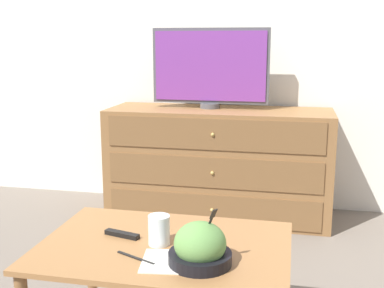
{
  "coord_description": "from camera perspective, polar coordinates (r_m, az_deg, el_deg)",
  "views": [
    {
      "loc": [
        0.35,
        -3.46,
        1.19
      ],
      "look_at": [
        -0.08,
        -1.45,
        0.76
      ],
      "focal_mm": 45.0,
      "sensor_mm": 36.0,
      "label": 1
    }
  ],
  "objects": [
    {
      "name": "drink_cup",
      "position": [
        1.84,
        -3.92,
        -10.34
      ],
      "size": [
        0.08,
        0.08,
        0.11
      ],
      "color": "#9E6638",
      "rests_on": "coffee_table"
    },
    {
      "name": "knife",
      "position": [
        1.75,
        -6.68,
        -13.26
      ],
      "size": [
        0.16,
        0.08,
        0.01
      ],
      "color": "black",
      "rests_on": "coffee_table"
    },
    {
      "name": "ground_plane",
      "position": [
        3.67,
        6.01,
        -6.95
      ],
      "size": [
        12.0,
        12.0,
        0.0
      ],
      "primitive_type": "plane",
      "color": "#70665B"
    },
    {
      "name": "remote_control",
      "position": [
        1.94,
        -8.3,
        -10.54
      ],
      "size": [
        0.15,
        0.06,
        0.02
      ],
      "color": "black",
      "rests_on": "coffee_table"
    },
    {
      "name": "dresser",
      "position": [
        3.31,
        3.17,
        -2.28
      ],
      "size": [
        1.5,
        0.52,
        0.75
      ],
      "color": "olive",
      "rests_on": "ground_plane"
    },
    {
      "name": "wall_back",
      "position": [
        3.5,
        6.53,
        13.75
      ],
      "size": [
        12.0,
        0.05,
        2.6
      ],
      "color": "white",
      "rests_on": "ground_plane"
    },
    {
      "name": "takeout_bowl",
      "position": [
        1.68,
        0.96,
        -12.19
      ],
      "size": [
        0.22,
        0.22,
        0.2
      ],
      "color": "black",
      "rests_on": "coffee_table"
    },
    {
      "name": "napkin",
      "position": [
        1.72,
        -2.73,
        -13.72
      ],
      "size": [
        0.21,
        0.21,
        0.0
      ],
      "color": "silver",
      "rests_on": "coffee_table"
    },
    {
      "name": "tv",
      "position": [
        3.28,
        2.19,
        9.08
      ],
      "size": [
        0.79,
        0.14,
        0.54
      ],
      "color": "#515156",
      "rests_on": "dresser"
    },
    {
      "name": "coffee_table",
      "position": [
        1.88,
        -3.27,
        -13.32
      ],
      "size": [
        0.94,
        0.65,
        0.44
      ],
      "color": "#9E6B3D",
      "rests_on": "ground_plane"
    }
  ]
}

